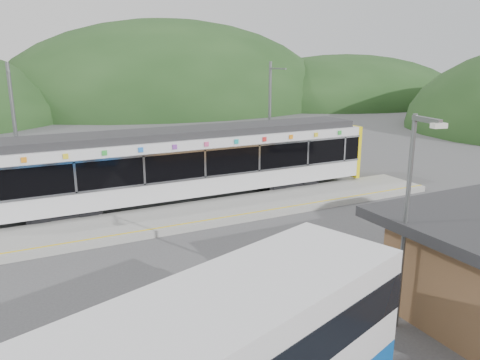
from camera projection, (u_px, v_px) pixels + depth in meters
name	position (u px, v px, depth m)	size (l,w,h in m)	color
ground	(226.00, 242.00, 18.78)	(120.00, 120.00, 0.00)	#4C4C4F
hills	(286.00, 191.00, 26.06)	(146.00, 149.00, 26.00)	#1E3D19
platform	(196.00, 215.00, 21.59)	(26.00, 3.20, 0.30)	#9E9E99
yellow_line	(207.00, 220.00, 20.43)	(26.00, 0.10, 0.01)	yellow
train	(185.00, 162.00, 23.68)	(20.44, 3.01, 3.74)	black
catenary_mast_west	(16.00, 135.00, 22.20)	(0.18, 1.80, 7.00)	slate
catenary_mast_east	(270.00, 118.00, 28.33)	(0.18, 1.80, 7.00)	slate
lamp_post	(411.00, 206.00, 11.91)	(0.38, 1.05, 5.82)	slate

